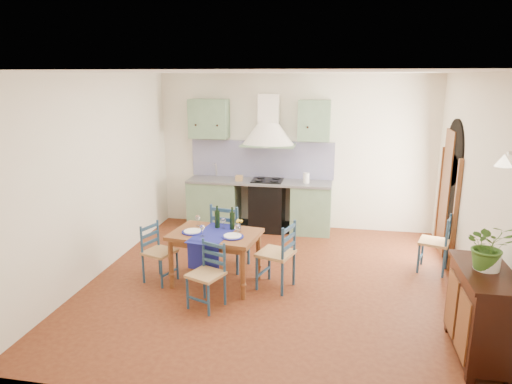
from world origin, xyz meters
TOP-DOWN VIEW (x-y plane):
  - floor at (0.00, 0.00)m, footprint 5.00×5.00m
  - back_wall at (-0.47, 2.29)m, footprint 5.00×0.96m
  - right_wall at (2.50, 0.28)m, footprint 0.26×5.00m
  - left_wall at (-2.50, 0.00)m, footprint 0.04×5.00m
  - ceiling at (0.00, 0.00)m, footprint 5.00×5.00m
  - dining_table at (-0.77, -0.18)m, footprint 1.24×0.96m
  - chair_near at (-0.70, -0.81)m, footprint 0.49×0.49m
  - chair_far at (-0.71, 0.35)m, footprint 0.55×0.55m
  - chair_left at (-1.57, -0.24)m, footprint 0.48×0.48m
  - chair_right at (0.07, -0.16)m, footprint 0.54×0.54m
  - chair_spare at (2.23, 0.78)m, footprint 0.50×0.50m
  - sideboard at (2.26, -1.32)m, footprint 0.50×1.05m
  - potted_plant at (2.26, -1.28)m, footprint 0.43×0.37m

SIDE VIEW (x-z plane):
  - floor at x=0.00m, z-range 0.00..0.00m
  - chair_near at x=-0.70m, z-range 0.01..0.82m
  - chair_left at x=-1.57m, z-range 0.01..0.82m
  - chair_spare at x=2.23m, z-range 0.01..0.86m
  - chair_right at x=0.07m, z-range 0.02..0.94m
  - sideboard at x=2.26m, z-range 0.04..0.98m
  - chair_far at x=-0.71m, z-range 0.02..1.02m
  - dining_table at x=-0.77m, z-range 0.12..1.17m
  - back_wall at x=-0.47m, z-range -0.35..2.45m
  - potted_plant at x=2.26m, z-range 0.94..1.41m
  - right_wall at x=2.50m, z-range -0.06..2.74m
  - left_wall at x=-2.50m, z-range 0.00..2.80m
  - ceiling at x=0.00m, z-range 2.80..2.81m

